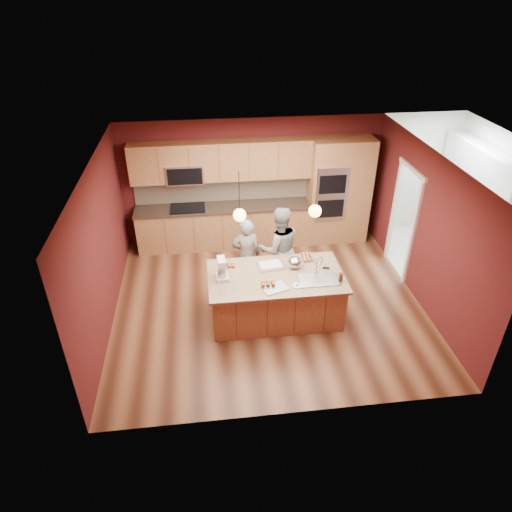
{
  "coord_description": "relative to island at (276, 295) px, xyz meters",
  "views": [
    {
      "loc": [
        -1.03,
        -6.6,
        5.14
      ],
      "look_at": [
        -0.23,
        -0.1,
        1.08
      ],
      "focal_mm": 32.0,
      "sensor_mm": 36.0,
      "label": 1
    }
  ],
  "objects": [
    {
      "name": "cupcakes_rack",
      "position": [
        -0.19,
        -0.28,
        0.46
      ],
      "size": [
        0.24,
        0.16,
        0.07
      ],
      "primitive_type": null,
      "color": "#D4834D",
      "rests_on": "island"
    },
    {
      "name": "cabinet_run",
      "position": [
        -0.77,
        2.62,
        0.55
      ],
      "size": [
        3.74,
        0.64,
        2.3
      ],
      "color": "brown",
      "rests_on": "floor"
    },
    {
      "name": "wall_left",
      "position": [
        -2.84,
        0.37,
        0.92
      ],
      "size": [
        0.0,
        5.0,
        5.0
      ],
      "primitive_type": "plane",
      "rotation": [
        1.57,
        0.0,
        1.57
      ],
      "color": "#4E1617",
      "rests_on": "ground"
    },
    {
      "name": "wall_back",
      "position": [
        -0.09,
        2.87,
        0.92
      ],
      "size": [
        5.5,
        0.0,
        5.5
      ],
      "primitive_type": "plane",
      "rotation": [
        1.57,
        0.0,
        0.0
      ],
      "color": "#4E1617",
      "rests_on": "ground"
    },
    {
      "name": "cupcakes_left",
      "position": [
        -0.78,
        0.37,
        0.44
      ],
      "size": [
        0.23,
        0.15,
        0.07
      ],
      "primitive_type": null,
      "color": "#D4834D",
      "rests_on": "island"
    },
    {
      "name": "cupcakes_right",
      "position": [
        0.63,
        0.46,
        0.44
      ],
      "size": [
        0.21,
        0.29,
        0.06
      ],
      "primitive_type": null,
      "color": "#D4834D",
      "rests_on": "island"
    },
    {
      "name": "tumbler",
      "position": [
        1.01,
        -0.29,
        0.48
      ],
      "size": [
        0.08,
        0.08,
        0.15
      ],
      "primitive_type": "cylinder",
      "color": "#3D2012",
      "rests_on": "island"
    },
    {
      "name": "sheet_cake",
      "position": [
        -0.07,
        0.28,
        0.43
      ],
      "size": [
        0.47,
        0.37,
        0.05
      ],
      "rotation": [
        0.0,
        0.0,
        0.12
      ],
      "color": "silver",
      "rests_on": "island"
    },
    {
      "name": "dryer",
      "position": [
        4.1,
        1.92,
        0.04
      ],
      "size": [
        0.65,
        0.66,
        0.93
      ],
      "primitive_type": "cube",
      "rotation": [
        0.0,
        0.0,
        0.13
      ],
      "color": "white",
      "rests_on": "floor"
    },
    {
      "name": "pendant_right",
      "position": [
        0.57,
        0.0,
        1.57
      ],
      "size": [
        0.2,
        0.2,
        0.8
      ],
      "color": "black",
      "rests_on": "ceiling"
    },
    {
      "name": "island",
      "position": [
        0.0,
        0.0,
        0.0
      ],
      "size": [
        2.28,
        1.28,
        1.22
      ],
      "color": "brown",
      "rests_on": "floor"
    },
    {
      "name": "floor",
      "position": [
        -0.09,
        0.37,
        -0.43
      ],
      "size": [
        5.5,
        5.5,
        0.0
      ],
      "primitive_type": "plane",
      "color": "#452415",
      "rests_on": "ground"
    },
    {
      "name": "wall_right",
      "position": [
        2.66,
        0.37,
        0.92
      ],
      "size": [
        0.0,
        5.0,
        5.0
      ],
      "primitive_type": "plane",
      "rotation": [
        1.57,
        0.0,
        -1.57
      ],
      "color": "#4E1617",
      "rests_on": "ground"
    },
    {
      "name": "cooling_rack",
      "position": [
        -0.09,
        -0.35,
        0.42
      ],
      "size": [
        0.47,
        0.4,
        0.02
      ],
      "primitive_type": "cube",
      "rotation": [
        0.0,
        0.0,
        0.34
      ],
      "color": "#B6B9BD",
      "rests_on": "island"
    },
    {
      "name": "person_left",
      "position": [
        -0.43,
        0.89,
        0.3
      ],
      "size": [
        0.54,
        0.36,
        1.45
      ],
      "primitive_type": "imported",
      "rotation": [
        0.0,
        0.0,
        3.17
      ],
      "color": "black",
      "rests_on": "floor"
    },
    {
      "name": "oven_column",
      "position": [
        1.76,
        2.57,
        0.72
      ],
      "size": [
        1.3,
        0.62,
        2.3
      ],
      "color": "brown",
      "rests_on": "floor"
    },
    {
      "name": "person_right",
      "position": [
        0.18,
        0.89,
        0.39
      ],
      "size": [
        0.87,
        0.71,
        1.64
      ],
      "primitive_type": "imported",
      "rotation": [
        0.0,
        0.0,
        3.26
      ],
      "color": "gray",
      "rests_on": "floor"
    },
    {
      "name": "washer",
      "position": [
        4.08,
        1.27,
        0.07
      ],
      "size": [
        0.63,
        0.65,
        1.01
      ],
      "primitive_type": "cube",
      "rotation": [
        0.0,
        0.0,
        0.01
      ],
      "color": "white",
      "rests_on": "floor"
    },
    {
      "name": "mixing_bowl",
      "position": [
        0.34,
        0.2,
        0.51
      ],
      "size": [
        0.25,
        0.25,
        0.21
      ],
      "primitive_type": "ellipsoid",
      "color": "#B9BBC1",
      "rests_on": "island"
    },
    {
      "name": "doorway_trim",
      "position": [
        2.64,
        1.17,
        0.62
      ],
      "size": [
        0.08,
        1.11,
        2.2
      ],
      "primitive_type": null,
      "color": "silver",
      "rests_on": "wall_right"
    },
    {
      "name": "stand_mixer",
      "position": [
        -0.92,
        0.04,
        0.57
      ],
      "size": [
        0.21,
        0.28,
        0.37
      ],
      "rotation": [
        0.0,
        0.0,
        0.04
      ],
      "color": "white",
      "rests_on": "island"
    },
    {
      "name": "pendant_left",
      "position": [
        -0.6,
        0.0,
        1.57
      ],
      "size": [
        0.2,
        0.2,
        0.8
      ],
      "color": "black",
      "rests_on": "ceiling"
    },
    {
      "name": "phone",
      "position": [
        0.87,
        0.12,
        0.41
      ],
      "size": [
        0.13,
        0.09,
        0.01
      ],
      "primitive_type": "cube",
      "rotation": [
        0.0,
        0.0,
        -0.26
      ],
      "color": "black",
      "rests_on": "island"
    },
    {
      "name": "laundry_room",
      "position": [
        4.26,
        1.57,
        1.52
      ],
      "size": [
        2.6,
        2.7,
        2.7
      ],
      "color": "silver",
      "rests_on": "ground"
    },
    {
      "name": "ceiling",
      "position": [
        -0.09,
        0.37,
        2.27
      ],
      "size": [
        5.5,
        5.5,
        0.0
      ],
      "primitive_type": "plane",
      "rotation": [
        3.14,
        0.0,
        0.0
      ],
      "color": "white",
      "rests_on": "ground"
    },
    {
      "name": "plate",
      "position": [
        0.28,
        -0.34,
        0.42
      ],
      "size": [
        0.17,
        0.17,
        0.01
      ],
      "primitive_type": "cylinder",
      "color": "silver",
      "rests_on": "island"
    },
    {
      "name": "wall_front",
      "position": [
        -0.09,
        -2.13,
        0.92
      ],
      "size": [
        5.5,
        0.0,
        5.5
      ],
      "primitive_type": "plane",
      "rotation": [
        -1.57,
        0.0,
        0.0
      ],
      "color": "#4E1617",
      "rests_on": "ground"
    }
  ]
}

